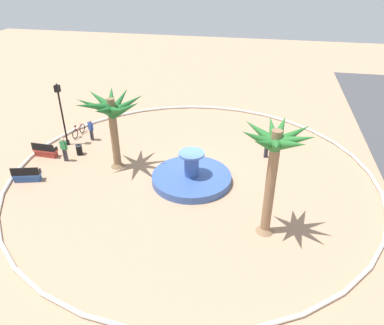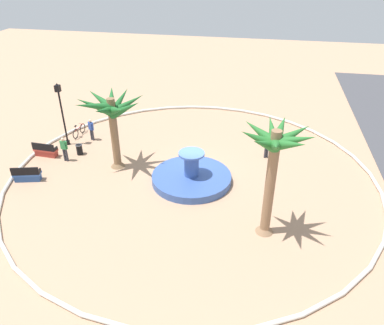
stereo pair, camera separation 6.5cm
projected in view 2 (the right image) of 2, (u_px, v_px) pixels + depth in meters
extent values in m
plane|color=tan|center=(192.00, 175.00, 22.66)|extent=(80.00, 80.00, 0.00)
torus|color=silver|center=(192.00, 173.00, 22.61)|extent=(21.97, 21.97, 0.20)
cylinder|color=#38569E|center=(192.00, 178.00, 21.92)|extent=(4.70, 4.70, 0.45)
cylinder|color=#236093|center=(192.00, 179.00, 21.94)|extent=(4.14, 4.14, 0.34)
cylinder|color=#38569E|center=(192.00, 165.00, 21.46)|extent=(0.85, 0.85, 1.38)
cylinder|color=#3D5FAD|center=(192.00, 154.00, 21.09)|extent=(1.50, 1.50, 0.12)
cylinder|color=brown|center=(114.00, 134.00, 22.41)|extent=(0.47, 0.47, 4.54)
cone|color=brown|center=(118.00, 163.00, 23.43)|extent=(0.90, 0.90, 0.50)
cone|color=#1E6028|center=(104.00, 111.00, 20.62)|extent=(2.18, 0.60, 1.27)
cone|color=#1E6028|center=(117.00, 110.00, 20.71)|extent=(2.02, 1.83, 1.28)
cone|color=#1E6028|center=(125.00, 109.00, 21.24)|extent=(0.89, 2.18, 1.51)
cone|color=#1E6028|center=(128.00, 104.00, 21.74)|extent=(1.55, 2.15, 1.39)
cone|color=#1E6028|center=(120.00, 100.00, 22.25)|extent=(2.21, 0.97, 1.41)
cone|color=#1E6028|center=(112.00, 97.00, 22.27)|extent=(2.24, 1.26, 1.09)
cone|color=#1E6028|center=(100.00, 99.00, 21.99)|extent=(1.57, 2.17, 1.11)
cone|color=#1E6028|center=(94.00, 106.00, 21.45)|extent=(1.04, 2.23, 1.37)
cone|color=#1E6028|center=(93.00, 106.00, 20.95)|extent=(1.86, 2.01, 1.06)
cylinder|color=#8E6B4C|center=(270.00, 185.00, 16.77)|extent=(0.46, 0.46, 5.47)
cone|color=#8E6B4C|center=(265.00, 227.00, 18.03)|extent=(0.88, 0.88, 0.50)
cone|color=#28702D|center=(276.00, 146.00, 14.91)|extent=(1.77, 0.60, 1.17)
cone|color=#28702D|center=(290.00, 145.00, 15.02)|extent=(1.63, 1.65, 1.18)
cone|color=#28702D|center=(295.00, 140.00, 15.28)|extent=(0.89, 1.84, 1.09)
cone|color=#28702D|center=(292.00, 135.00, 15.75)|extent=(1.35, 1.81, 1.12)
cone|color=#28702D|center=(281.00, 129.00, 16.15)|extent=(1.84, 0.94, 1.03)
cone|color=#28702D|center=(272.00, 131.00, 16.23)|extent=(1.82, 0.93, 1.26)
cone|color=#28702D|center=(260.00, 132.00, 15.98)|extent=(1.33, 1.81, 1.13)
cone|color=#28702D|center=(258.00, 139.00, 15.54)|extent=(0.97, 1.83, 1.23)
cone|color=#28702D|center=(265.00, 144.00, 15.17)|extent=(1.72, 1.51, 1.26)
cube|color=#335BA8|center=(27.00, 174.00, 21.91)|extent=(0.89, 1.67, 0.12)
cube|color=black|center=(25.00, 171.00, 21.57)|extent=(0.49, 1.57, 0.50)
cube|color=#2B4E8F|center=(28.00, 177.00, 22.03)|extent=(0.82, 1.54, 0.39)
cube|color=black|center=(13.00, 172.00, 21.79)|extent=(0.46, 0.19, 0.24)
cube|color=black|center=(39.00, 171.00, 21.88)|extent=(0.46, 0.19, 0.24)
cube|color=#B73D33|center=(46.00, 150.00, 24.51)|extent=(0.57, 1.62, 0.12)
cube|color=black|center=(43.00, 147.00, 24.18)|extent=(0.15, 1.60, 0.50)
cube|color=#9C342B|center=(46.00, 153.00, 24.64)|extent=(0.53, 1.49, 0.39)
cube|color=black|center=(35.00, 147.00, 24.59)|extent=(0.45, 0.10, 0.24)
cube|color=black|center=(55.00, 149.00, 24.28)|extent=(0.45, 0.10, 0.24)
cylinder|color=black|center=(63.00, 119.00, 25.19)|extent=(0.12, 0.12, 3.88)
cylinder|color=black|center=(68.00, 142.00, 26.09)|extent=(0.28, 0.28, 0.30)
cube|color=black|center=(58.00, 88.00, 24.10)|extent=(0.32, 0.32, 0.44)
sphere|color=#F2EDCC|center=(58.00, 88.00, 24.10)|extent=(0.22, 0.22, 0.22)
cone|color=black|center=(57.00, 84.00, 23.95)|extent=(0.20, 0.20, 0.18)
cylinder|color=black|center=(79.00, 150.00, 24.73)|extent=(0.40, 0.40, 0.70)
torus|color=#4C4C51|center=(79.00, 145.00, 24.55)|extent=(0.46, 0.46, 0.06)
torus|color=black|center=(83.00, 128.00, 27.64)|extent=(0.72, 0.11, 0.72)
torus|color=black|center=(76.00, 134.00, 26.80)|extent=(0.72, 0.11, 0.72)
cylinder|color=#B21919|center=(79.00, 128.00, 27.10)|extent=(0.95, 0.11, 0.05)
cylinder|color=#B21919|center=(76.00, 128.00, 26.73)|extent=(0.04, 0.04, 0.30)
cube|color=black|center=(75.00, 126.00, 26.65)|extent=(0.21, 0.11, 0.06)
cylinder|color=#B21919|center=(82.00, 124.00, 27.41)|extent=(0.06, 0.44, 0.03)
cylinder|color=#33333D|center=(91.00, 134.00, 26.60)|extent=(0.14, 0.14, 0.82)
cylinder|color=#33333D|center=(93.00, 135.00, 26.51)|extent=(0.14, 0.14, 0.82)
cube|color=#2D4CA5|center=(91.00, 126.00, 26.20)|extent=(0.33, 0.39, 0.56)
sphere|color=beige|center=(90.00, 121.00, 26.00)|extent=(0.22, 0.22, 0.22)
cylinder|color=#2D4CA5|center=(89.00, 125.00, 26.32)|extent=(0.09, 0.09, 0.53)
cylinder|color=#2D4CA5|center=(93.00, 127.00, 26.09)|extent=(0.09, 0.09, 0.53)
cylinder|color=#33333D|center=(64.00, 155.00, 23.95)|extent=(0.14, 0.14, 0.88)
cylinder|color=#33333D|center=(67.00, 155.00, 23.91)|extent=(0.14, 0.14, 0.88)
cube|color=#338C4C|center=(64.00, 145.00, 23.56)|extent=(0.23, 0.36, 0.56)
sphere|color=beige|center=(63.00, 139.00, 23.36)|extent=(0.22, 0.22, 0.22)
cylinder|color=#338C4C|center=(61.00, 144.00, 23.62)|extent=(0.09, 0.09, 0.53)
cylinder|color=#338C4C|center=(67.00, 145.00, 23.51)|extent=(0.09, 0.09, 0.53)
cylinder|color=#33333D|center=(267.00, 151.00, 24.39)|extent=(0.14, 0.14, 0.84)
cylinder|color=#33333D|center=(265.00, 152.00, 24.31)|extent=(0.14, 0.14, 0.84)
cube|color=white|center=(267.00, 142.00, 23.99)|extent=(0.38, 0.39, 0.56)
sphere|color=#9E7051|center=(268.00, 137.00, 23.79)|extent=(0.22, 0.22, 0.22)
cylinder|color=white|center=(270.00, 141.00, 24.09)|extent=(0.09, 0.09, 0.53)
cylinder|color=white|center=(265.00, 143.00, 23.90)|extent=(0.09, 0.09, 0.53)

